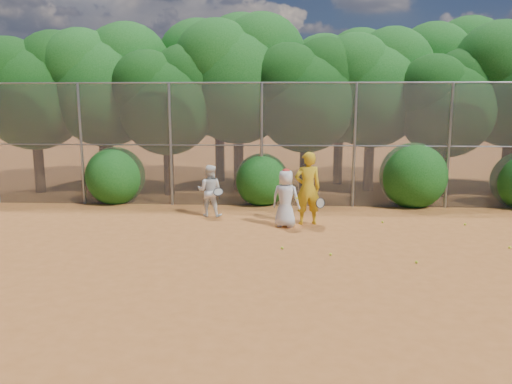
{
  "coord_description": "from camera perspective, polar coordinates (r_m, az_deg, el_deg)",
  "views": [
    {
      "loc": [
        -0.34,
        -10.23,
        3.45
      ],
      "look_at": [
        -1.0,
        2.5,
        1.1
      ],
      "focal_mm": 35.0,
      "sensor_mm": 36.0,
      "label": 1
    }
  ],
  "objects": [
    {
      "name": "player_yellow",
      "position": [
        14.0,
        5.92,
        0.41
      ],
      "size": [
        0.91,
        0.62,
        2.05
      ],
      "rotation": [
        0.0,
        0.0,
        3.33
      ],
      "color": "gold",
      "rests_on": "ground"
    },
    {
      "name": "tree_5",
      "position": [
        19.58,
        13.26,
        11.93
      ],
      "size": [
        4.51,
        3.92,
        6.17
      ],
      "color": "black",
      "rests_on": "ground"
    },
    {
      "name": "tree_4",
      "position": [
        18.49,
        5.86,
        11.35
      ],
      "size": [
        4.19,
        3.64,
        5.73
      ],
      "color": "black",
      "rests_on": "ground"
    },
    {
      "name": "tree_9",
      "position": [
        22.42,
        -17.24,
        12.26
      ],
      "size": [
        4.83,
        4.2,
        6.62
      ],
      "color": "black",
      "rests_on": "ground"
    },
    {
      "name": "tree_3",
      "position": [
        19.16,
        -1.86,
        13.27
      ],
      "size": [
        4.89,
        4.26,
        6.7
      ],
      "color": "black",
      "rests_on": "ground"
    },
    {
      "name": "player_white",
      "position": [
        15.02,
        -5.32,
        0.15
      ],
      "size": [
        0.87,
        0.76,
        1.55
      ],
      "rotation": [
        0.0,
        0.0,
        3.01
      ],
      "color": "white",
      "rests_on": "ground"
    },
    {
      "name": "fence_back",
      "position": [
        16.29,
        3.76,
        5.5
      ],
      "size": [
        20.05,
        0.09,
        4.03
      ],
      "color": "gray",
      "rests_on": "ground"
    },
    {
      "name": "ball_5",
      "position": [
        15.15,
        22.78,
        -3.41
      ],
      "size": [
        0.07,
        0.07,
        0.07
      ],
      "primitive_type": "sphere",
      "color": "yellow",
      "rests_on": "ground"
    },
    {
      "name": "bush_1",
      "position": [
        16.74,
        0.68,
        1.68
      ],
      "size": [
        1.8,
        1.8,
        1.8
      ],
      "primitive_type": "sphere",
      "color": "#134C14",
      "rests_on": "ground"
    },
    {
      "name": "ball_2",
      "position": [
        11.44,
        8.53,
        -7.05
      ],
      "size": [
        0.07,
        0.07,
        0.07
      ],
      "primitive_type": "sphere",
      "color": "yellow",
      "rests_on": "ground"
    },
    {
      "name": "player_teen",
      "position": [
        13.69,
        3.41,
        -0.7
      ],
      "size": [
        0.9,
        0.73,
        1.62
      ],
      "rotation": [
        0.0,
        0.0,
        2.82
      ],
      "color": "silver",
      "rests_on": "ground"
    },
    {
      "name": "tree_1",
      "position": [
        19.91,
        -16.77,
        12.07
      ],
      "size": [
        4.64,
        4.03,
        6.35
      ],
      "color": "black",
      "rests_on": "ground"
    },
    {
      "name": "tree_12",
      "position": [
        22.58,
        21.3,
        12.45
      ],
      "size": [
        5.02,
        4.37,
        6.88
      ],
      "color": "black",
      "rests_on": "ground"
    },
    {
      "name": "tree_0",
      "position": [
        20.42,
        -23.96,
        10.92
      ],
      "size": [
        4.38,
        3.81,
        6.0
      ],
      "color": "black",
      "rests_on": "ground"
    },
    {
      "name": "ball_3",
      "position": [
        13.25,
        27.0,
        -5.66
      ],
      "size": [
        0.07,
        0.07,
        0.07
      ],
      "primitive_type": "sphere",
      "color": "yellow",
      "rests_on": "ground"
    },
    {
      "name": "tree_11",
      "position": [
        21.02,
        9.75,
        12.25
      ],
      "size": [
        4.64,
        4.03,
        6.35
      ],
      "color": "black",
      "rests_on": "ground"
    },
    {
      "name": "bush_0",
      "position": [
        17.65,
        -15.78,
        2.07
      ],
      "size": [
        2.0,
        2.0,
        2.0
      ],
      "primitive_type": "sphere",
      "color": "#134C14",
      "rests_on": "ground"
    },
    {
      "name": "tree_2",
      "position": [
        18.53,
        -10.01,
        10.71
      ],
      "size": [
        3.99,
        3.47,
        5.47
      ],
      "color": "black",
      "rests_on": "ground"
    },
    {
      "name": "ball_4",
      "position": [
        11.8,
        3.01,
        -6.4
      ],
      "size": [
        0.07,
        0.07,
        0.07
      ],
      "primitive_type": "sphere",
      "color": "yellow",
      "rests_on": "ground"
    },
    {
      "name": "tree_10",
      "position": [
        21.47,
        -4.08,
        13.57
      ],
      "size": [
        5.15,
        4.48,
        7.06
      ],
      "color": "black",
      "rests_on": "ground"
    },
    {
      "name": "ball_1",
      "position": [
        14.69,
        14.25,
        -3.33
      ],
      "size": [
        0.07,
        0.07,
        0.07
      ],
      "primitive_type": "sphere",
      "color": "yellow",
      "rests_on": "ground"
    },
    {
      "name": "ground",
      "position": [
        10.8,
        4.66,
        -8.22
      ],
      "size": [
        80.0,
        80.0,
        0.0
      ],
      "primitive_type": "plane",
      "color": "#A95C26",
      "rests_on": "ground"
    },
    {
      "name": "tree_6",
      "position": [
        19.19,
        21.17,
        9.81
      ],
      "size": [
        3.86,
        3.36,
        5.29
      ],
      "color": "black",
      "rests_on": "ground"
    },
    {
      "name": "bush_2",
      "position": [
        17.25,
        17.53,
        2.13
      ],
      "size": [
        2.2,
        2.2,
        2.2
      ],
      "primitive_type": "sphere",
      "color": "#134C14",
      "rests_on": "ground"
    },
    {
      "name": "ball_0",
      "position": [
        11.33,
        17.87,
        -7.62
      ],
      "size": [
        0.07,
        0.07,
        0.07
      ],
      "primitive_type": "sphere",
      "color": "yellow",
      "rests_on": "ground"
    }
  ]
}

